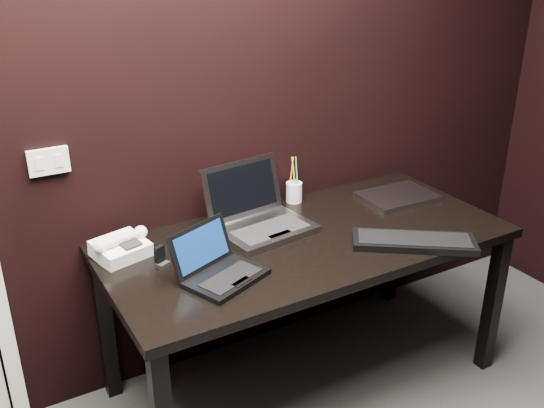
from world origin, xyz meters
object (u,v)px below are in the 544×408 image
ext_keyboard (414,241)px  closed_laptop (397,196)px  netbook (219,269)px  desk_phone (121,247)px  silver_laptop (259,218)px  mobile_phone (161,259)px  desk (307,253)px  pen_cup (294,191)px

ext_keyboard → closed_laptop: (0.26, 0.40, -0.00)m
netbook → closed_laptop: size_ratio=1.01×
desk_phone → silver_laptop: bearing=-4.6°
silver_laptop → desk_phone: silver_laptop is taller
netbook → closed_laptop: bearing=12.8°
closed_laptop → mobile_phone: bearing=-177.5°
desk_phone → mobile_phone: (0.11, -0.15, -0.01)m
closed_laptop → mobile_phone: (-1.22, -0.05, 0.02)m
desk → ext_keyboard: ext_keyboard is taller
silver_laptop → desk: bearing=-51.6°
netbook → silver_laptop: 0.44m
closed_laptop → mobile_phone: 1.22m
silver_laptop → mobile_phone: size_ratio=5.13×
ext_keyboard → mobile_phone: size_ratio=6.05×
silver_laptop → ext_keyboard: bearing=-43.5°
netbook → closed_laptop: 1.09m
desk → ext_keyboard: size_ratio=3.39×
closed_laptop → desk_phone: desk_phone is taller
netbook → ext_keyboard: bearing=-11.4°
closed_laptop → silver_laptop: bearing=176.5°
closed_laptop → pen_cup: (-0.45, 0.22, 0.04)m
silver_laptop → mobile_phone: bearing=-168.5°
closed_laptop → desk_phone: (-1.33, 0.09, 0.03)m
silver_laptop → pen_cup: silver_laptop is taller
ext_keyboard → mobile_phone: 1.02m
netbook → silver_laptop: bearing=41.2°
desk_phone → mobile_phone: 0.18m
desk → mobile_phone: size_ratio=20.51×
desk → closed_laptop: closed_laptop is taller
silver_laptop → pen_cup: 0.34m
desk_phone → netbook: bearing=-51.6°
silver_laptop → desk_phone: bearing=175.4°
netbook → closed_laptop: (1.06, 0.24, -0.03)m
netbook → pen_cup: bearing=37.1°
netbook → desk_phone: 0.43m
mobile_phone → pen_cup: bearing=19.7°
silver_laptop → mobile_phone: 0.49m
closed_laptop → pen_cup: bearing=153.7°
desk → ext_keyboard: bearing=-39.4°
netbook → pen_cup: pen_cup is taller
ext_keyboard → pen_cup: bearing=106.8°
desk → desk_phone: bearing=163.2°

